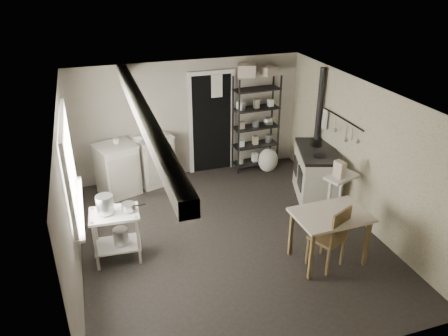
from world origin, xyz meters
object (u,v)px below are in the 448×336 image
object	(u,v)px
stove	(316,175)
flour_sack	(268,161)
stockpot	(105,204)
shelf_rack	(256,125)
prep_table	(117,236)
chair	(327,236)
work_table	(328,238)
base_cabinets	(136,165)

from	to	relation	value
stove	flour_sack	size ratio (longest dim) A/B	2.39
stockpot	shelf_rack	world-z (taller)	shelf_rack
prep_table	stockpot	xyz separation A→B (m)	(-0.11, 0.01, 0.54)
stockpot	shelf_rack	distance (m)	3.88
chair	prep_table	bearing A→B (deg)	135.06
prep_table	shelf_rack	size ratio (longest dim) A/B	0.40
chair	shelf_rack	bearing A→B (deg)	61.53
stove	work_table	world-z (taller)	stove
stockpot	flour_sack	distance (m)	3.95
prep_table	base_cabinets	distance (m)	2.23
shelf_rack	chair	size ratio (longest dim) A/B	1.97
work_table	flour_sack	size ratio (longest dim) A/B	2.08
prep_table	base_cabinets	bearing A→B (deg)	75.35
chair	flour_sack	xyz separation A→B (m)	(0.43, 3.05, -0.24)
base_cabinets	work_table	world-z (taller)	base_cabinets
stove	work_table	size ratio (longest dim) A/B	1.15
stockpot	shelf_rack	size ratio (longest dim) A/B	0.13
work_table	flour_sack	distance (m)	2.99
stockpot	shelf_rack	bearing A→B (deg)	35.80
prep_table	work_table	bearing A→B (deg)	-18.50
chair	stockpot	bearing A→B (deg)	135.58
work_table	chair	size ratio (longest dim) A/B	1.05
prep_table	stove	distance (m)	3.71
stockpot	flour_sack	size ratio (longest dim) A/B	0.51
prep_table	stove	size ratio (longest dim) A/B	0.66
stockpot	work_table	xyz separation A→B (m)	(2.99, -0.98, -0.56)
base_cabinets	shelf_rack	bearing A→B (deg)	-16.32
chair	work_table	bearing A→B (deg)	20.83
shelf_rack	work_table	xyz separation A→B (m)	(-0.15, -3.24, -0.57)
shelf_rack	prep_table	bearing A→B (deg)	-146.81
prep_table	base_cabinets	size ratio (longest dim) A/B	0.53
prep_table	chair	size ratio (longest dim) A/B	0.79
work_table	chair	distance (m)	0.16
prep_table	stockpot	distance (m)	0.55
prep_table	flour_sack	size ratio (longest dim) A/B	1.58
shelf_rack	stove	distance (m)	1.70
base_cabinets	chair	xyz separation A→B (m)	(2.24, -3.20, 0.02)
shelf_rack	flour_sack	size ratio (longest dim) A/B	3.91
stockpot	chair	xyz separation A→B (m)	(2.91, -1.06, -0.45)
stove	prep_table	bearing A→B (deg)	-149.91
prep_table	stove	world-z (taller)	stove
work_table	flour_sack	bearing A→B (deg)	83.44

